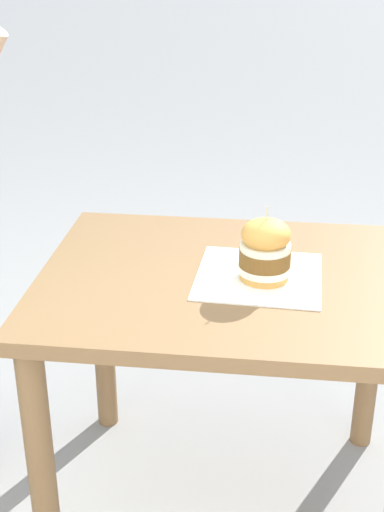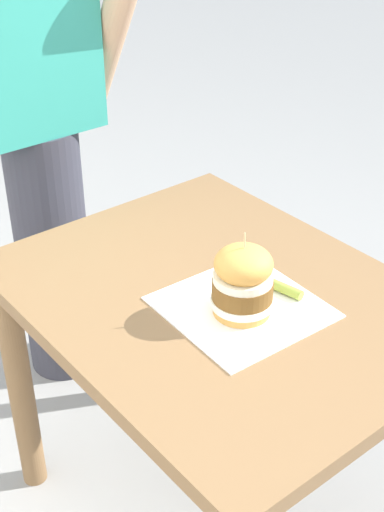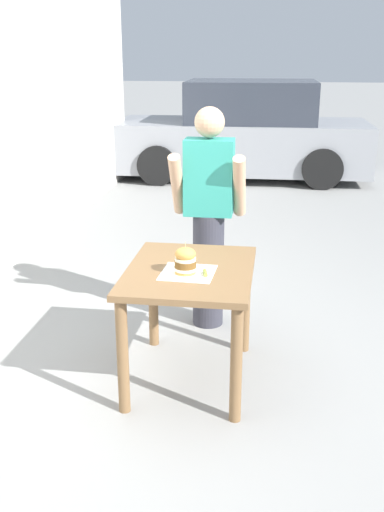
# 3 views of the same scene
# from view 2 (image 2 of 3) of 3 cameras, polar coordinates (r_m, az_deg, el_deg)

# --- Properties ---
(patio_table) EXTENTS (0.79, 1.00, 0.77)m
(patio_table) POSITION_cam_2_polar(r_m,az_deg,el_deg) (1.72, 2.11, -6.80)
(patio_table) COLOR brown
(patio_table) RESTS_ON ground
(serving_paper) EXTENTS (0.34, 0.34, 0.00)m
(serving_paper) POSITION_cam_2_polar(r_m,az_deg,el_deg) (1.59, 4.10, -4.05)
(serving_paper) COLOR white
(serving_paper) RESTS_ON patio_table
(sandwich) EXTENTS (0.14, 0.14, 0.20)m
(sandwich) POSITION_cam_2_polar(r_m,az_deg,el_deg) (1.52, 4.09, -1.99)
(sandwich) COLOR gold
(sandwich) RESTS_ON serving_paper
(pickle_spear) EXTENTS (0.04, 0.09, 0.02)m
(pickle_spear) POSITION_cam_2_polar(r_m,az_deg,el_deg) (1.63, 7.51, -2.65)
(pickle_spear) COLOR #8EA83D
(pickle_spear) RESTS_ON serving_paper
(diner_across_table) EXTENTS (0.55, 0.35, 1.69)m
(diner_across_table) POSITION_cam_2_polar(r_m,az_deg,el_deg) (2.23, -12.14, 9.58)
(diner_across_table) COLOR #33333D
(diner_across_table) RESTS_ON ground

